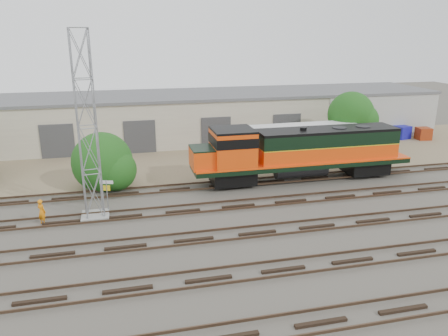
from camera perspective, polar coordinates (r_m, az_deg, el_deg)
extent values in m
plane|color=#47423A|center=(30.08, 2.64, -6.16)|extent=(140.00, 140.00, 0.00)
cube|color=#726047|center=(43.86, -2.76, 1.48)|extent=(80.00, 16.00, 0.02)
cube|color=black|center=(20.29, 12.54, -19.12)|extent=(80.00, 2.40, 0.14)
cube|color=#4C3828|center=(19.67, 13.57, -20.00)|extent=(80.00, 0.08, 0.14)
cube|color=#4C3828|center=(20.75, 11.64, -17.66)|extent=(80.00, 0.08, 0.14)
cube|color=black|center=(23.71, 7.76, -13.01)|extent=(80.00, 2.40, 0.14)
cube|color=#4C3828|center=(23.04, 8.45, -13.61)|extent=(80.00, 0.08, 0.14)
cube|color=#4C3828|center=(24.24, 7.13, -11.87)|extent=(80.00, 0.08, 0.14)
cube|color=black|center=(27.44, 4.38, -8.45)|extent=(80.00, 2.40, 0.14)
cube|color=#4C3828|center=(26.74, 4.88, -8.86)|extent=(80.00, 0.08, 0.14)
cube|color=#4C3828|center=(28.03, 3.92, -7.55)|extent=(80.00, 0.08, 0.14)
cube|color=black|center=(31.38, 1.88, -4.99)|extent=(80.00, 2.40, 0.14)
cube|color=#4C3828|center=(30.66, 2.26, -5.26)|extent=(80.00, 0.08, 0.14)
cube|color=#4C3828|center=(32.00, 1.53, -4.26)|extent=(80.00, 0.08, 0.14)
cube|color=black|center=(35.45, -0.03, -2.30)|extent=(80.00, 2.40, 0.14)
cube|color=#4C3828|center=(34.71, 0.26, -2.48)|extent=(80.00, 0.08, 0.14)
cube|color=#4C3828|center=(36.09, -0.31, -1.70)|extent=(80.00, 0.08, 0.14)
cube|color=beige|center=(50.97, -4.49, 6.57)|extent=(58.00, 10.00, 5.00)
cube|color=#59595B|center=(50.54, -4.56, 9.52)|extent=(58.40, 10.40, 0.30)
cube|color=#999993|center=(54.29, 20.16, 6.23)|extent=(14.00, 0.10, 5.00)
cube|color=#333335|center=(46.02, -20.92, 3.28)|extent=(3.20, 0.12, 3.40)
cube|color=#333335|center=(45.62, -10.93, 4.00)|extent=(3.20, 0.12, 3.40)
cube|color=#333335|center=(46.62, -1.04, 4.60)|extent=(3.20, 0.12, 3.40)
cube|color=#333335|center=(48.92, 8.18, 5.04)|extent=(3.20, 0.12, 3.40)
cube|color=#333335|center=(52.35, 16.40, 5.31)|extent=(3.20, 0.12, 3.40)
cube|color=black|center=(35.37, 1.12, -1.06)|extent=(3.46, 2.60, 1.08)
cube|color=black|center=(39.93, 17.90, 0.25)|extent=(3.46, 2.60, 1.08)
cube|color=black|center=(37.03, 10.08, 0.71)|extent=(18.40, 3.25, 0.38)
cylinder|color=black|center=(37.23, 10.03, -0.29)|extent=(4.55, 1.19, 1.19)
cube|color=#E3410A|center=(37.71, 13.18, 2.14)|extent=(11.91, 2.81, 1.30)
cube|color=black|center=(37.42, 13.30, 3.90)|extent=(11.91, 2.81, 1.08)
cube|color=black|center=(37.28, 13.37, 4.87)|extent=(11.91, 2.81, 0.22)
cube|color=#E3410A|center=(34.70, 1.14, 2.59)|extent=(3.25, 3.25, 2.81)
cube|color=black|center=(34.35, 1.16, 5.00)|extent=(3.25, 3.25, 0.17)
cube|color=#E3410A|center=(34.36, -2.89, 1.29)|extent=(1.73, 2.60, 1.52)
cube|color=gray|center=(30.99, -16.44, -5.96)|extent=(1.81, 1.81, 0.20)
cylinder|color=gray|center=(29.78, -18.46, 5.29)|extent=(0.09, 0.09, 12.05)
cylinder|color=gray|center=(29.70, -16.33, 5.45)|extent=(0.09, 0.09, 12.05)
cylinder|color=gray|center=(28.70, -18.62, 4.85)|extent=(0.09, 0.09, 12.05)
cylinder|color=gray|center=(28.62, -16.42, 5.02)|extent=(0.09, 0.09, 12.05)
cylinder|color=gray|center=(31.21, -15.00, -3.56)|extent=(0.07, 0.07, 2.34)
cube|color=white|center=(30.87, -15.14, -1.80)|extent=(0.92, 0.33, 0.23)
cube|color=yellow|center=(31.01, -15.08, -2.55)|extent=(0.47, 0.18, 0.37)
imported|color=orange|center=(30.76, -22.71, -5.30)|extent=(0.74, 0.71, 1.71)
cube|color=silver|center=(42.55, 9.69, 4.00)|extent=(11.56, 2.56, 2.39)
cube|color=black|center=(45.02, 14.82, 1.90)|extent=(2.17, 2.26, 0.89)
cube|color=black|center=(40.60, 4.36, 0.97)|extent=(0.13, 0.13, 1.15)
cube|color=black|center=(42.21, 3.58, 1.63)|extent=(0.13, 0.13, 1.15)
cube|color=#171699|center=(55.35, 22.21, 4.35)|extent=(1.92, 1.85, 1.50)
cube|color=maroon|center=(55.81, 24.60, 4.10)|extent=(1.64, 1.55, 1.40)
cylinder|color=#382619|center=(36.49, -15.37, -2.11)|extent=(0.33, 0.33, 0.44)
sphere|color=#184D16|center=(35.93, -15.60, 0.74)|extent=(4.79, 4.79, 4.79)
sphere|color=#184D16|center=(35.34, -14.02, -0.22)|extent=(3.35, 3.35, 3.35)
cylinder|color=#382619|center=(47.10, 15.95, 3.39)|extent=(0.27, 0.27, 2.32)
sphere|color=#184D16|center=(46.54, 16.23, 6.72)|extent=(4.65, 4.65, 4.65)
sphere|color=#184D16|center=(46.50, 17.60, 6.01)|extent=(3.25, 3.25, 3.25)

